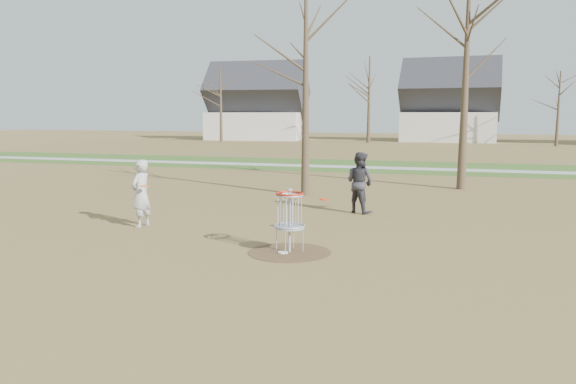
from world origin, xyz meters
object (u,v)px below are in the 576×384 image
Objects in this scene: player_standing at (141,193)px; disc_golf_basket at (290,211)px; player_throwing at (360,183)px; disc_grounded at (283,252)px.

player_standing reaches higher than disc_golf_basket.
disc_grounded is at bearing 109.47° from player_throwing.
player_standing is 1.32× the size of disc_golf_basket.
player_standing reaches higher than disc_grounded.
disc_golf_basket is (4.57, -1.53, 0.02)m from player_standing.
disc_golf_basket is at bearing 110.47° from player_throwing.
player_throwing reaches higher than disc_golf_basket.
player_standing is 8.12× the size of disc_grounded.
player_throwing is 5.41m from disc_golf_basket.
player_standing is at bearing 159.61° from disc_grounded.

